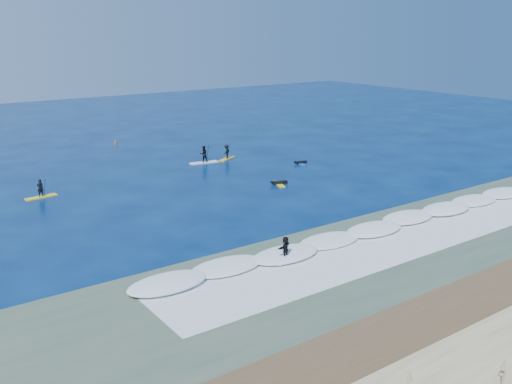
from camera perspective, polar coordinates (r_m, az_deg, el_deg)
ground at (r=48.03m, az=1.70°, el=-0.71°), size 160.00×160.00×0.00m
wet_sand_strip at (r=34.60m, az=24.05°, el=-9.08°), size 90.00×5.00×0.08m
shallow_water at (r=38.46m, az=14.47°, el=-5.61°), size 90.00×13.00×0.01m
breaking_wave at (r=40.93m, az=10.21°, el=-4.01°), size 40.00×6.00×0.30m
whitewater at (r=39.05m, az=13.35°, el=-5.20°), size 34.00×5.00×0.02m
sup_paddler_left at (r=51.63m, az=-20.74°, el=0.09°), size 2.71×1.02×1.86m
sup_paddler_center at (r=60.99m, az=-5.26°, el=3.64°), size 3.13×1.28×2.13m
sup_paddler_right at (r=62.58m, az=-2.95°, el=3.95°), size 2.66×1.90×1.88m
prone_paddler_near at (r=52.41m, az=2.29°, el=0.89°), size 1.63×2.14×0.43m
prone_paddler_far at (r=60.58m, az=4.45°, el=2.93°), size 1.48×1.94×0.39m
wave_surfer at (r=35.17m, az=2.95°, el=-5.70°), size 2.13×1.32×1.50m
marker_buoy at (r=72.70m, az=-13.88°, el=4.83°), size 0.25×0.25×0.60m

